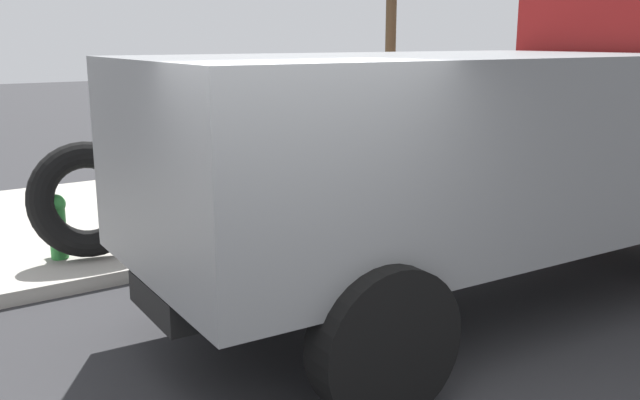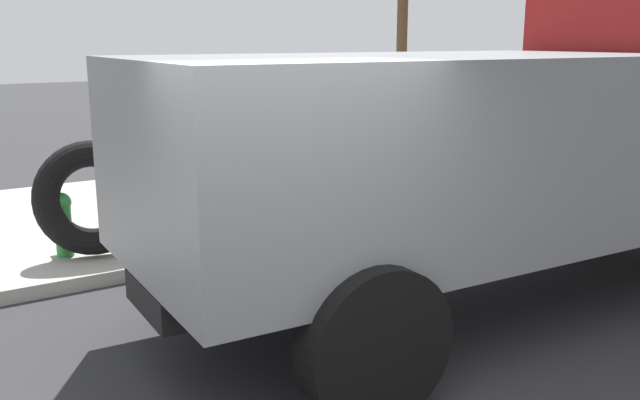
{
  "view_description": "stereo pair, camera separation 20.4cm",
  "coord_description": "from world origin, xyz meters",
  "views": [
    {
      "loc": [
        -2.14,
        -2.93,
        2.54
      ],
      "look_at": [
        1.59,
        2.42,
        1.03
      ],
      "focal_mm": 39.36,
      "sensor_mm": 36.0,
      "label": 1
    },
    {
      "loc": [
        -1.97,
        -3.04,
        2.54
      ],
      "look_at": [
        1.59,
        2.42,
        1.03
      ],
      "focal_mm": 39.36,
      "sensor_mm": 36.0,
      "label": 2
    }
  ],
  "objects": [
    {
      "name": "dump_truck_gray",
      "position": [
        3.26,
        1.52,
        1.61
      ],
      "size": [
        7.11,
        3.07,
        3.0
      ],
      "color": "slate",
      "rests_on": "ground"
    },
    {
      "name": "fire_hydrant",
      "position": [
        -0.25,
        4.84,
        0.54
      ],
      "size": [
        0.22,
        0.49,
        0.73
      ],
      "color": "#2D8438",
      "rests_on": "sidewalk_curb"
    },
    {
      "name": "loose_tire",
      "position": [
        0.06,
        4.71,
        0.81
      ],
      "size": [
        1.38,
        0.84,
        1.32
      ],
      "primitive_type": "torus",
      "rotation": [
        1.33,
        0.0,
        -0.21
      ],
      "color": "black",
      "rests_on": "sidewalk_curb"
    },
    {
      "name": "bare_tree",
      "position": [
        6.2,
        6.85,
        3.04
      ],
      "size": [
        0.63,
        1.06,
        6.21
      ],
      "color": "#4C3823",
      "rests_on": "sidewalk_curb"
    },
    {
      "name": "sidewalk_curb",
      "position": [
        0.0,
        6.5,
        0.07
      ],
      "size": [
        36.0,
        5.0,
        0.15
      ],
      "primitive_type": "cube",
      "color": "#ADA89E",
      "rests_on": "ground"
    }
  ]
}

